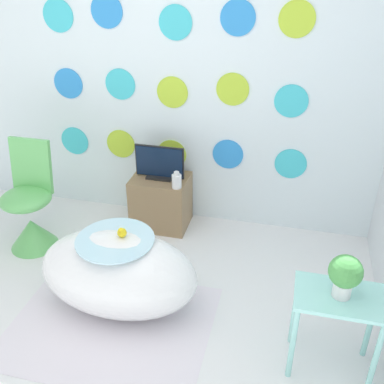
# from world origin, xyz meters

# --- Properties ---
(wall_back_dotted) EXTENTS (4.30, 0.05, 2.60)m
(wall_back_dotted) POSITION_xyz_m (0.00, 1.96, 1.30)
(wall_back_dotted) COLOR white
(wall_back_dotted) RESTS_ON ground_plane
(rug) EXTENTS (1.26, 1.00, 0.01)m
(rug) POSITION_xyz_m (-0.03, 0.52, 0.00)
(rug) COLOR silver
(rug) RESTS_ON ground_plane
(bathtub) EXTENTS (1.04, 0.59, 0.56)m
(bathtub) POSITION_xyz_m (-0.03, 0.70, 0.28)
(bathtub) COLOR white
(bathtub) RESTS_ON ground_plane
(rubber_duck) EXTENTS (0.06, 0.06, 0.07)m
(rubber_duck) POSITION_xyz_m (0.02, 0.71, 0.60)
(rubber_duck) COLOR yellow
(rubber_duck) RESTS_ON bathtub
(chair) EXTENTS (0.39, 0.39, 0.86)m
(chair) POSITION_xyz_m (-0.96, 1.20, 0.28)
(chair) COLOR #66C166
(chair) RESTS_ON ground_plane
(tv_cabinet) EXTENTS (0.46, 0.36, 0.45)m
(tv_cabinet) POSITION_xyz_m (-0.06, 1.73, 0.23)
(tv_cabinet) COLOR #8E704C
(tv_cabinet) RESTS_ON ground_plane
(tv) EXTENTS (0.40, 0.12, 0.28)m
(tv) POSITION_xyz_m (-0.06, 1.73, 0.57)
(tv) COLOR black
(tv) RESTS_ON tv_cabinet
(vase) EXTENTS (0.08, 0.08, 0.14)m
(vase) POSITION_xyz_m (0.12, 1.60, 0.51)
(vase) COLOR white
(vase) RESTS_ON tv_cabinet
(side_table) EXTENTS (0.47, 0.31, 0.52)m
(side_table) POSITION_xyz_m (1.30, 0.54, 0.42)
(side_table) COLOR #99E0D8
(side_table) RESTS_ON ground_plane
(potted_plant_left) EXTENTS (0.17, 0.17, 0.25)m
(potted_plant_left) POSITION_xyz_m (1.30, 0.54, 0.67)
(potted_plant_left) COLOR white
(potted_plant_left) RESTS_ON side_table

